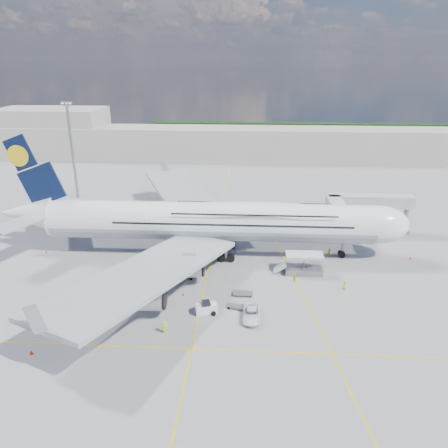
# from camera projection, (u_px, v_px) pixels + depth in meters

# --- Properties ---
(ground) EXTENTS (300.00, 300.00, 0.00)m
(ground) POSITION_uv_depth(u_px,v_px,m) (207.00, 278.00, 75.80)
(ground) COLOR gray
(ground) RESTS_ON ground
(taxi_line_main) EXTENTS (0.25, 220.00, 0.01)m
(taxi_line_main) POSITION_uv_depth(u_px,v_px,m) (207.00, 278.00, 75.79)
(taxi_line_main) COLOR #DDB40B
(taxi_line_main) RESTS_ON ground
(taxi_line_cross) EXTENTS (120.00, 0.25, 0.01)m
(taxi_line_cross) POSITION_uv_depth(u_px,v_px,m) (192.00, 349.00, 57.12)
(taxi_line_cross) COLOR #DDB40B
(taxi_line_cross) RESTS_ON ground
(taxi_line_diag) EXTENTS (14.16, 99.06, 0.01)m
(taxi_line_diag) POSITION_uv_depth(u_px,v_px,m) (284.00, 256.00, 84.34)
(taxi_line_diag) COLOR #DDB40B
(taxi_line_diag) RESTS_ON ground
(airliner) EXTENTS (77.26, 79.15, 23.71)m
(airliner) POSITION_uv_depth(u_px,v_px,m) (213.00, 221.00, 82.69)
(airliner) COLOR white
(airliner) RESTS_ON ground
(jet_bridge) EXTENTS (18.80, 12.10, 8.50)m
(jet_bridge) POSITION_uv_depth(u_px,v_px,m) (358.00, 206.00, 91.23)
(jet_bridge) COLOR #B7B7BC
(jet_bridge) RESTS_ON ground
(cargo_loader) EXTENTS (8.53, 3.20, 3.67)m
(cargo_loader) POSITION_uv_depth(u_px,v_px,m) (303.00, 266.00, 77.10)
(cargo_loader) COLOR silver
(cargo_loader) RESTS_ON ground
(light_mast) EXTENTS (3.00, 0.70, 25.50)m
(light_mast) POSITION_uv_depth(u_px,v_px,m) (72.00, 149.00, 115.42)
(light_mast) COLOR gray
(light_mast) RESTS_ON ground
(terminal) EXTENTS (180.00, 16.00, 12.00)m
(terminal) POSITION_uv_depth(u_px,v_px,m) (231.00, 144.00, 162.38)
(terminal) COLOR #B2AD9E
(terminal) RESTS_ON ground
(hangar) EXTENTS (40.00, 22.00, 18.00)m
(hangar) POSITION_uv_depth(u_px,v_px,m) (53.00, 132.00, 169.96)
(hangar) COLOR #B2AD9E
(hangar) RESTS_ON ground
(tree_line) EXTENTS (160.00, 6.00, 8.00)m
(tree_line) POSITION_uv_depth(u_px,v_px,m) (321.00, 132.00, 202.83)
(tree_line) COLOR #193814
(tree_line) RESTS_ON ground
(dolly_row_a) EXTENTS (2.78, 1.68, 1.68)m
(dolly_row_a) POSITION_uv_depth(u_px,v_px,m) (98.00, 287.00, 70.75)
(dolly_row_a) COLOR gray
(dolly_row_a) RESTS_ON ground
(dolly_row_b) EXTENTS (3.56, 2.59, 2.02)m
(dolly_row_b) POSITION_uv_depth(u_px,v_px,m) (120.00, 277.00, 73.87)
(dolly_row_b) COLOR gray
(dolly_row_b) RESTS_ON ground
(dolly_row_c) EXTENTS (3.40, 2.42, 1.94)m
(dolly_row_c) POSITION_uv_depth(u_px,v_px,m) (184.00, 273.00, 75.30)
(dolly_row_c) COLOR gray
(dolly_row_c) RESTS_ON ground
(dolly_back) EXTENTS (3.04, 1.99, 0.41)m
(dolly_back) POSITION_uv_depth(u_px,v_px,m) (117.00, 284.00, 72.95)
(dolly_back) COLOR gray
(dolly_back) RESTS_ON ground
(dolly_nose_far) EXTENTS (3.22, 1.89, 0.45)m
(dolly_nose_far) POSITION_uv_depth(u_px,v_px,m) (243.00, 293.00, 70.11)
(dolly_nose_far) COLOR gray
(dolly_nose_far) RESTS_ON ground
(dolly_nose_near) EXTENTS (2.92, 2.08, 0.39)m
(dolly_nose_near) POSITION_uv_depth(u_px,v_px,m) (236.00, 306.00, 66.50)
(dolly_nose_near) COLOR gray
(dolly_nose_near) RESTS_ON ground
(baggage_tug) EXTENTS (3.46, 2.30, 1.99)m
(baggage_tug) POSITION_uv_depth(u_px,v_px,m) (206.00, 308.00, 64.86)
(baggage_tug) COLOR silver
(baggage_tug) RESTS_ON ground
(catering_truck_inner) EXTENTS (6.62, 3.24, 3.80)m
(catering_truck_inner) POSITION_uv_depth(u_px,v_px,m) (177.00, 210.00, 104.49)
(catering_truck_inner) COLOR gray
(catering_truck_inner) RESTS_ON ground
(catering_truck_outer) EXTENTS (7.51, 5.44, 4.13)m
(catering_truck_outer) POSITION_uv_depth(u_px,v_px,m) (183.00, 190.00, 120.00)
(catering_truck_outer) COLOR gray
(catering_truck_outer) RESTS_ON ground
(service_van) EXTENTS (2.54, 5.45, 1.51)m
(service_van) POSITION_uv_depth(u_px,v_px,m) (252.00, 314.00, 63.49)
(service_van) COLOR white
(service_van) RESTS_ON ground
(crew_nose) EXTENTS (0.75, 0.66, 1.73)m
(crew_nose) POSITION_uv_depth(u_px,v_px,m) (329.00, 252.00, 83.90)
(crew_nose) COLOR #C5E317
(crew_nose) RESTS_ON ground
(crew_loader) EXTENTS (0.92, 0.92, 1.50)m
(crew_loader) POSITION_uv_depth(u_px,v_px,m) (294.00, 278.00, 74.04)
(crew_loader) COLOR #C4EC18
(crew_loader) RESTS_ON ground
(crew_wing) EXTENTS (0.49, 1.11, 1.87)m
(crew_wing) POSITION_uv_depth(u_px,v_px,m) (102.00, 284.00, 71.63)
(crew_wing) COLOR #B7FF1A
(crew_wing) RESTS_ON ground
(crew_van) EXTENTS (0.65, 0.85, 1.55)m
(crew_van) POSITION_uv_depth(u_px,v_px,m) (344.00, 285.00, 71.62)
(crew_van) COLOR #BCE518
(crew_van) RESTS_ON ground
(crew_tug) EXTENTS (1.35, 0.94, 1.90)m
(crew_tug) POSITION_uv_depth(u_px,v_px,m) (165.00, 327.00, 60.07)
(crew_tug) COLOR #BBEC18
(crew_tug) RESTS_ON ground
(cone_nose) EXTENTS (0.43, 0.43, 0.55)m
(cone_nose) POSITION_uv_depth(u_px,v_px,m) (410.00, 258.00, 82.68)
(cone_nose) COLOR #FF360D
(cone_nose) RESTS_ON ground
(cone_wing_left_inner) EXTENTS (0.48, 0.48, 0.61)m
(cone_wing_left_inner) POSITION_uv_depth(u_px,v_px,m) (181.00, 217.00, 104.13)
(cone_wing_left_inner) COLOR #FF360D
(cone_wing_left_inner) RESTS_ON ground
(cone_wing_left_outer) EXTENTS (0.40, 0.40, 0.50)m
(cone_wing_left_outer) POSITION_uv_depth(u_px,v_px,m) (189.00, 205.00, 112.80)
(cone_wing_left_outer) COLOR #FF360D
(cone_wing_left_outer) RESTS_ON ground
(cone_wing_right_inner) EXTENTS (0.38, 0.38, 0.49)m
(cone_wing_right_inner) POSITION_uv_depth(u_px,v_px,m) (183.00, 294.00, 70.04)
(cone_wing_right_inner) COLOR #FF360D
(cone_wing_right_inner) RESTS_ON ground
(cone_wing_right_outer) EXTENTS (0.48, 0.48, 0.60)m
(cone_wing_right_outer) POSITION_uv_depth(u_px,v_px,m) (31.00, 352.00, 56.07)
(cone_wing_right_outer) COLOR #FF360D
(cone_wing_right_outer) RESTS_ON ground
(cone_tail) EXTENTS (0.44, 0.44, 0.56)m
(cone_tail) POSITION_uv_depth(u_px,v_px,m) (46.00, 252.00, 85.36)
(cone_tail) COLOR #FF360D
(cone_tail) RESTS_ON ground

